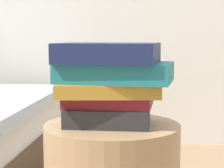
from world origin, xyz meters
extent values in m
cube|color=#28282D|center=(-0.01, 0.00, 0.59)|extent=(0.23, 0.17, 0.05)
cube|color=maroon|center=(-0.01, 0.01, 0.63)|extent=(0.24, 0.19, 0.03)
cube|color=#B7842D|center=(-0.01, -0.01, 0.66)|extent=(0.29, 0.20, 0.04)
cube|color=#1E727F|center=(0.01, 0.00, 0.70)|extent=(0.32, 0.24, 0.05)
cube|color=#19234C|center=(-0.01, -0.01, 0.76)|extent=(0.28, 0.23, 0.05)
camera|label=1|loc=(0.11, -1.11, 0.80)|focal=66.53mm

